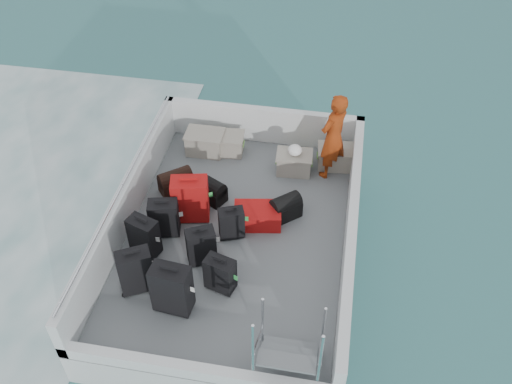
% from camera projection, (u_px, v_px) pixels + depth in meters
% --- Properties ---
extents(ground, '(160.00, 160.00, 0.00)m').
position_uv_depth(ground, '(237.00, 260.00, 9.27)').
color(ground, '#174C51').
rests_on(ground, ground).
extents(ferry_hull, '(3.60, 5.00, 0.60)m').
position_uv_depth(ferry_hull, '(237.00, 248.00, 9.06)').
color(ferry_hull, silver).
rests_on(ferry_hull, ground).
extents(deck, '(3.30, 4.70, 0.02)m').
position_uv_depth(deck, '(236.00, 234.00, 8.85)').
color(deck, slate).
rests_on(deck, ferry_hull).
extents(deck_fittings, '(3.60, 5.00, 0.90)m').
position_uv_depth(deck_fittings, '(254.00, 236.00, 8.32)').
color(deck_fittings, silver).
rests_on(deck_fittings, deck).
extents(suitcase_0, '(0.54, 0.45, 0.72)m').
position_uv_depth(suitcase_0, '(136.00, 271.00, 7.84)').
color(suitcase_0, black).
rests_on(suitcase_0, deck).
extents(suitcase_1, '(0.49, 0.38, 0.65)m').
position_uv_depth(suitcase_1, '(144.00, 237.00, 8.36)').
color(suitcase_1, black).
rests_on(suitcase_1, deck).
extents(suitcase_2, '(0.49, 0.36, 0.63)m').
position_uv_depth(suitcase_2, '(164.00, 218.00, 8.65)').
color(suitcase_2, black).
rests_on(suitcase_2, deck).
extents(suitcase_3, '(0.54, 0.35, 0.78)m').
position_uv_depth(suitcase_3, '(172.00, 289.00, 7.58)').
color(suitcase_3, black).
rests_on(suitcase_3, deck).
extents(suitcase_4, '(0.48, 0.40, 0.61)m').
position_uv_depth(suitcase_4, '(201.00, 246.00, 8.25)').
color(suitcase_4, black).
rests_on(suitcase_4, deck).
extents(suitcase_5, '(0.62, 0.45, 0.77)m').
position_uv_depth(suitcase_5, '(190.00, 199.00, 8.86)').
color(suitcase_5, '#B7130E').
rests_on(suitcase_5, deck).
extents(suitcase_6, '(0.46, 0.35, 0.57)m').
position_uv_depth(suitcase_6, '(220.00, 275.00, 7.90)').
color(suitcase_6, black).
rests_on(suitcase_6, deck).
extents(suitcase_7, '(0.43, 0.34, 0.54)m').
position_uv_depth(suitcase_7, '(232.00, 224.00, 8.64)').
color(suitcase_7, black).
rests_on(suitcase_7, deck).
extents(suitcase_8, '(0.80, 0.60, 0.29)m').
position_uv_depth(suitcase_8, '(258.00, 216.00, 8.93)').
color(suitcase_8, '#B7130E').
rests_on(suitcase_8, deck).
extents(duffel_0, '(0.61, 0.57, 0.32)m').
position_uv_depth(duffel_0, '(176.00, 183.00, 9.47)').
color(duffel_0, black).
rests_on(duffel_0, deck).
extents(duffel_1, '(0.50, 0.46, 0.32)m').
position_uv_depth(duffel_1, '(213.00, 193.00, 9.30)').
color(duffel_1, black).
rests_on(duffel_1, deck).
extents(duffel_2, '(0.54, 0.53, 0.32)m').
position_uv_depth(duffel_2, '(286.00, 209.00, 9.03)').
color(duffel_2, black).
rests_on(duffel_2, deck).
extents(crate_0, '(0.64, 0.44, 0.38)m').
position_uv_depth(crate_0, '(205.00, 143.00, 10.21)').
color(crate_0, gray).
rests_on(crate_0, deck).
extents(crate_1, '(0.61, 0.44, 0.35)m').
position_uv_depth(crate_1, '(227.00, 144.00, 10.21)').
color(crate_1, gray).
rests_on(crate_1, deck).
extents(crate_2, '(0.60, 0.43, 0.35)m').
position_uv_depth(crate_2, '(294.00, 163.00, 9.82)').
color(crate_2, gray).
rests_on(crate_2, deck).
extents(crate_3, '(0.63, 0.47, 0.36)m').
position_uv_depth(crate_3, '(335.00, 158.00, 9.92)').
color(crate_3, gray).
rests_on(crate_3, deck).
extents(yellow_bag, '(0.28, 0.26, 0.22)m').
position_uv_depth(yellow_bag, '(300.00, 155.00, 10.09)').
color(yellow_bag, gold).
rests_on(yellow_bag, deck).
extents(white_bag, '(0.24, 0.24, 0.18)m').
position_uv_depth(white_bag, '(295.00, 151.00, 9.64)').
color(white_bag, white).
rests_on(white_bag, crate_2).
extents(passenger, '(0.65, 0.69, 1.58)m').
position_uv_depth(passenger, '(333.00, 137.00, 9.36)').
color(passenger, '#CB4313').
rests_on(passenger, deck).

